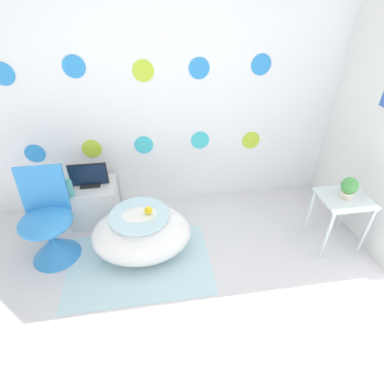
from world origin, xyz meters
name	(u,v)px	position (x,y,z in m)	size (l,w,h in m)	color
ground_plane	(165,355)	(0.00, 0.00, 0.00)	(12.00, 12.00, 0.00)	silver
wall_back_dotted	(142,91)	(0.00, 1.90, 1.30)	(5.13, 0.05, 2.60)	white
rug	(139,264)	(-0.17, 0.87, 0.00)	(1.32, 0.89, 0.01)	silver
bathtub	(142,234)	(-0.12, 1.00, 0.25)	(0.91, 0.65, 0.51)	white
rubber_duck	(148,210)	(-0.04, 0.98, 0.55)	(0.07, 0.08, 0.09)	yellow
chair	(50,233)	(-0.95, 1.12, 0.28)	(0.47, 0.47, 0.88)	#338CE0
tv_cabinet	(95,202)	(-0.62, 1.63, 0.22)	(0.48, 0.43, 0.43)	silver
tv	(89,176)	(-0.62, 1.63, 0.54)	(0.38, 0.12, 0.25)	black
vase	(68,188)	(-0.80, 1.48, 0.52)	(0.09, 0.09, 0.20)	#51B2AD
side_table	(342,207)	(1.75, 0.87, 0.45)	(0.44, 0.40, 0.56)	silver
potted_plant_left	(349,187)	(1.75, 0.87, 0.67)	(0.15, 0.15, 0.21)	beige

